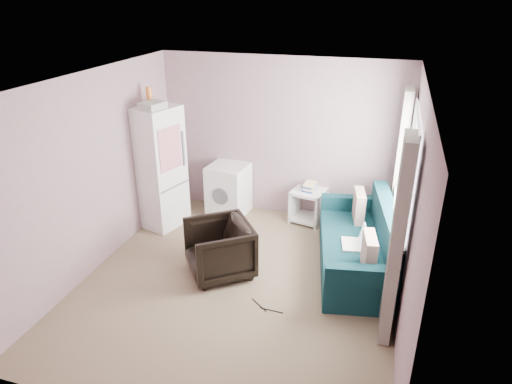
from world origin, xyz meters
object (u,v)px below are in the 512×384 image
armchair (219,247)px  washing_machine (229,188)px  side_table (309,203)px  fridge (158,166)px  sofa (362,248)px

armchair → washing_machine: 1.74m
washing_machine → side_table: bearing=9.9°
fridge → sofa: 3.19m
armchair → side_table: bearing=118.4°
washing_machine → armchair: bearing=-68.0°
side_table → armchair: bearing=-114.9°
fridge → washing_machine: size_ratio=2.55×
side_table → sofa: bearing=-51.8°
fridge → armchair: bearing=-21.1°
fridge → side_table: (2.18, 0.71, -0.63)m
washing_machine → sofa: size_ratio=0.39×
armchair → fridge: 1.81m
armchair → sofa: size_ratio=0.37×
sofa → side_table: bearing=117.9°
side_table → sofa: 1.48m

